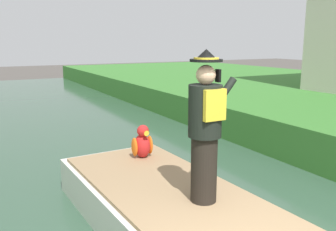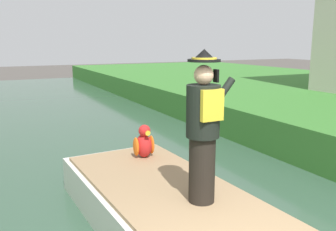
# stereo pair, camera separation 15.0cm
# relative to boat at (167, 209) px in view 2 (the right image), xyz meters

# --- Properties ---
(boat) EXTENTS (1.99, 4.28, 0.61)m
(boat) POSITION_rel_boat_xyz_m (0.00, 0.00, 0.00)
(boat) COLOR silver
(boat) RESTS_ON canal_water
(person_pirate) EXTENTS (0.61, 0.42, 1.85)m
(person_pirate) POSITION_rel_boat_xyz_m (0.19, -0.57, 1.23)
(person_pirate) COLOR black
(person_pirate) RESTS_ON boat
(parrot_plush) EXTENTS (0.36, 0.35, 0.57)m
(parrot_plush) POSITION_rel_boat_xyz_m (0.23, 1.35, 0.55)
(parrot_plush) COLOR red
(parrot_plush) RESTS_ON boat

